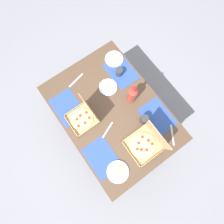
{
  "coord_description": "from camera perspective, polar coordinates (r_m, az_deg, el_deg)",
  "views": [
    {
      "loc": [
        0.36,
        -0.26,
        2.53
      ],
      "look_at": [
        0.0,
        0.0,
        0.76
      ],
      "focal_mm": 28.02,
      "sensor_mm": 36.0,
      "label": 1
    }
  ],
  "objects": [
    {
      "name": "cup_clear_left",
      "position": [
        1.94,
        2.36,
        12.92
      ],
      "size": [
        0.08,
        0.08,
        0.09
      ],
      "primitive_type": "cylinder",
      "color": "#333338",
      "rests_on": "dining_table"
    },
    {
      "name": "dining_table",
      "position": [
        1.93,
        0.0,
        -0.79
      ],
      "size": [
        1.4,
        1.0,
        0.76
      ],
      "color": "#3F3328",
      "rests_on": "ground_plane"
    },
    {
      "name": "soda_bottle",
      "position": [
        1.75,
        6.62,
        5.65
      ],
      "size": [
        0.09,
        0.09,
        0.32
      ],
      "color": "#B2382D",
      "rests_on": "dining_table"
    },
    {
      "name": "plate_far_right",
      "position": [
        1.9,
        -1.3,
        8.14
      ],
      "size": [
        0.2,
        0.2,
        0.03
      ],
      "color": "white",
      "rests_on": "dining_table"
    },
    {
      "name": "placemat_near_left",
      "position": [
        1.89,
        -14.38,
        1.47
      ],
      "size": [
        0.36,
        0.26,
        0.0
      ],
      "primitive_type": "cube",
      "color": "#2D4C9E",
      "rests_on": "dining_table"
    },
    {
      "name": "fork_by_far_left",
      "position": [
        1.78,
        -1.45,
        -5.87
      ],
      "size": [
        0.09,
        0.18,
        0.0
      ],
      "primitive_type": "cube",
      "rotation": [
        0.0,
        0.0,
        5.1
      ],
      "color": "#B7B7BC",
      "rests_on": "dining_table"
    },
    {
      "name": "cup_spare",
      "position": [
        1.78,
        10.46,
        -2.35
      ],
      "size": [
        0.08,
        0.08,
        0.11
      ],
      "primitive_type": "cylinder",
      "color": "#333338",
      "rests_on": "dining_table"
    },
    {
      "name": "placemat_far_left",
      "position": [
        1.99,
        3.0,
        13.04
      ],
      "size": [
        0.36,
        0.26,
        0.0
      ],
      "primitive_type": "cube",
      "color": "#2D4C9E",
      "rests_on": "dining_table"
    },
    {
      "name": "knife_by_near_left",
      "position": [
        1.98,
        -11.64,
        10.11
      ],
      "size": [
        0.06,
        0.21,
        0.0
      ],
      "primitive_type": "cube",
      "rotation": [
        0.0,
        0.0,
        4.93
      ],
      "color": "#B7B7BC",
      "rests_on": "dining_table"
    },
    {
      "name": "plate_middle",
      "position": [
        2.05,
        0.62,
        16.91
      ],
      "size": [
        0.21,
        0.21,
        0.03
      ],
      "color": "white",
      "rests_on": "dining_table"
    },
    {
      "name": "ground_plane",
      "position": [
        2.56,
        0.0,
        -4.09
      ],
      "size": [
        6.0,
        6.0,
        0.0
      ],
      "primitive_type": "plane",
      "color": "gray"
    },
    {
      "name": "placemat_near_right",
      "position": [
        1.77,
        -3.39,
        -14.65
      ],
      "size": [
        0.36,
        0.26,
        0.0
      ],
      "primitive_type": "cube",
      "color": "#2D4C9E",
      "rests_on": "dining_table"
    },
    {
      "name": "pizza_box_corner_right",
      "position": [
        1.75,
        10.98,
        -9.96
      ],
      "size": [
        0.31,
        0.31,
        0.34
      ],
      "color": "tan",
      "rests_on": "dining_table"
    },
    {
      "name": "plate_near_right",
      "position": [
        1.77,
        1.97,
        -18.87
      ],
      "size": [
        0.21,
        0.21,
        0.03
      ],
      "color": "white",
      "rests_on": "dining_table"
    },
    {
      "name": "placemat_far_right",
      "position": [
        1.87,
        14.56,
        -1.47
      ],
      "size": [
        0.36,
        0.26,
        0.0
      ],
      "primitive_type": "cube",
      "color": "#2D4C9E",
      "rests_on": "dining_table"
    },
    {
      "name": "pizza_box_edge_far",
      "position": [
        1.79,
        -9.25,
        -1.54
      ],
      "size": [
        0.27,
        0.27,
        0.31
      ],
      "color": "tan",
      "rests_on": "dining_table"
    },
    {
      "name": "knife_by_far_right",
      "position": [
        1.88,
        19.1,
        -7.07
      ],
      "size": [
        0.19,
        0.13,
        0.0
      ],
      "primitive_type": "cube",
      "rotation": [
        0.0,
        0.0,
        2.58
      ],
      "color": "#B7B7BC",
      "rests_on": "dining_table"
    }
  ]
}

